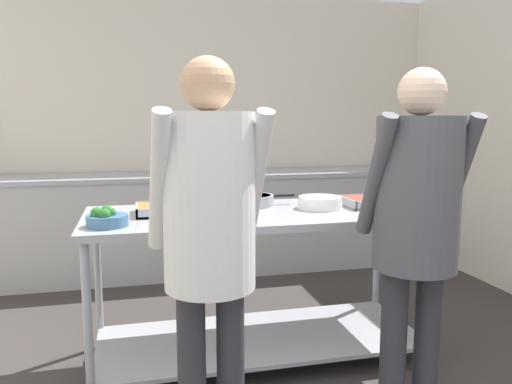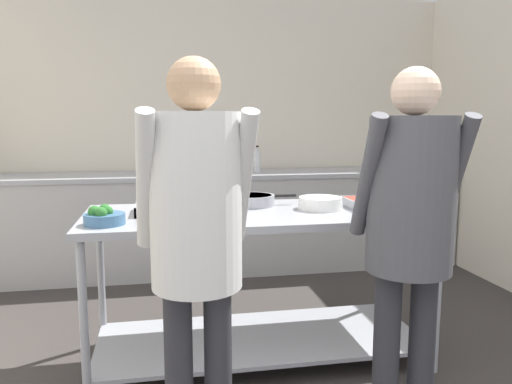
{
  "view_description": "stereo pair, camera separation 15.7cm",
  "coord_description": "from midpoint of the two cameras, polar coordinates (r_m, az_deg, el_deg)",
  "views": [
    {
      "loc": [
        -0.68,
        -1.01,
        1.42
      ],
      "look_at": [
        0.02,
        1.86,
        1.0
      ],
      "focal_mm": 35.0,
      "sensor_mm": 36.0,
      "label": 1
    },
    {
      "loc": [
        -0.52,
        -1.04,
        1.42
      ],
      "look_at": [
        0.02,
        1.86,
        1.0
      ],
      "focal_mm": 35.0,
      "sensor_mm": 36.0,
      "label": 2
    }
  ],
  "objects": [
    {
      "name": "plate_stack",
      "position": [
        3.01,
        8.84,
        -1.27
      ],
      "size": [
        0.27,
        0.27,
        0.07
      ],
      "color": "white",
      "rests_on": "serving_counter"
    },
    {
      "name": "broccoli_bowl",
      "position": [
        2.62,
        -15.39,
        -2.79
      ],
      "size": [
        0.21,
        0.21,
        0.1
      ],
      "color": "#3D668C",
      "rests_on": "serving_counter"
    },
    {
      "name": "serving_tray_roast",
      "position": [
        3.15,
        15.17,
        -1.21
      ],
      "size": [
        0.4,
        0.28,
        0.05
      ],
      "color": "#9EA0A8",
      "rests_on": "serving_counter"
    },
    {
      "name": "serving_tray_vegetables",
      "position": [
        2.88,
        -7.59,
        -1.85
      ],
      "size": [
        0.46,
        0.28,
        0.05
      ],
      "color": "#9EA0A8",
      "rests_on": "serving_counter"
    },
    {
      "name": "guest_serving_left",
      "position": [
        1.99,
        -4.61,
        -3.32
      ],
      "size": [
        0.48,
        0.36,
        1.66
      ],
      "color": "#2D2D33",
      "rests_on": "ground_plane"
    },
    {
      "name": "back_counter",
      "position": [
        4.75,
        -3.22,
        -3.38
      ],
      "size": [
        4.58,
        0.65,
        0.94
      ],
      "color": "#A8A8A8",
      "rests_on": "ground_plane"
    },
    {
      "name": "water_bottle",
      "position": [
        4.72,
        1.11,
        3.68
      ],
      "size": [
        0.06,
        0.06,
        0.25
      ],
      "color": "silver",
      "rests_on": "back_counter"
    },
    {
      "name": "guest_serving_right",
      "position": [
        2.34,
        19.05,
        -2.31
      ],
      "size": [
        0.49,
        0.38,
        1.65
      ],
      "color": "#2D2D33",
      "rests_on": "ground_plane"
    },
    {
      "name": "sauce_pan",
      "position": [
        3.09,
        1.06,
        -0.89
      ],
      "size": [
        0.42,
        0.28,
        0.07
      ],
      "color": "#9EA0A8",
      "rests_on": "serving_counter"
    },
    {
      "name": "wall_rear",
      "position": [
        5.02,
        -3.86,
        7.07
      ],
      "size": [
        4.74,
        0.06,
        2.65
      ],
      "color": "beige",
      "rests_on": "ground_plane"
    },
    {
      "name": "serving_counter",
      "position": [
        2.96,
        1.89,
        -7.77
      ],
      "size": [
        1.99,
        0.82,
        0.9
      ],
      "color": "#9EA0A8",
      "rests_on": "ground_plane"
    }
  ]
}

